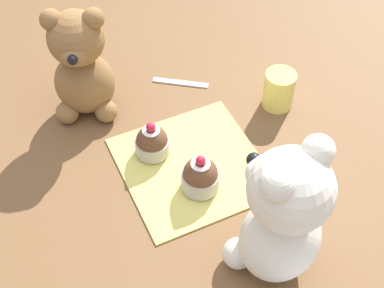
{
  "coord_description": "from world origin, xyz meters",
  "views": [
    {
      "loc": [
        0.23,
        0.5,
        0.69
      ],
      "look_at": [
        0.0,
        0.0,
        0.06
      ],
      "focal_mm": 50.0,
      "sensor_mm": 36.0,
      "label": 1
    }
  ],
  "objects_px": {
    "teddy_bear_cream": "(282,216)",
    "teddy_bear_tan": "(81,66)",
    "cupcake_near_cream_bear": "(200,176)",
    "teaspoon": "(180,82)",
    "juice_glass": "(279,90)",
    "cupcake_near_tan_bear": "(152,142)"
  },
  "relations": [
    {
      "from": "teddy_bear_cream",
      "to": "teddy_bear_tan",
      "type": "bearing_deg",
      "value": -87.19
    },
    {
      "from": "cupcake_near_cream_bear",
      "to": "teaspoon",
      "type": "relative_size",
      "value": 0.67
    },
    {
      "from": "juice_glass",
      "to": "teaspoon",
      "type": "height_order",
      "value": "juice_glass"
    },
    {
      "from": "teddy_bear_tan",
      "to": "cupcake_near_cream_bear",
      "type": "height_order",
      "value": "teddy_bear_tan"
    },
    {
      "from": "cupcake_near_tan_bear",
      "to": "teaspoon",
      "type": "xyz_separation_m",
      "value": [
        -0.11,
        -0.14,
        -0.03
      ]
    },
    {
      "from": "teddy_bear_tan",
      "to": "cupcake_near_tan_bear",
      "type": "height_order",
      "value": "teddy_bear_tan"
    },
    {
      "from": "teddy_bear_cream",
      "to": "cupcake_near_cream_bear",
      "type": "xyz_separation_m",
      "value": [
        0.04,
        -0.16,
        -0.08
      ]
    },
    {
      "from": "teddy_bear_cream",
      "to": "cupcake_near_tan_bear",
      "type": "distance_m",
      "value": 0.29
    },
    {
      "from": "cupcake_near_tan_bear",
      "to": "juice_glass",
      "type": "height_order",
      "value": "cupcake_near_tan_bear"
    },
    {
      "from": "teddy_bear_cream",
      "to": "teaspoon",
      "type": "height_order",
      "value": "teddy_bear_cream"
    },
    {
      "from": "teddy_bear_cream",
      "to": "juice_glass",
      "type": "height_order",
      "value": "teddy_bear_cream"
    },
    {
      "from": "juice_glass",
      "to": "teddy_bear_tan",
      "type": "bearing_deg",
      "value": -23.28
    },
    {
      "from": "teddy_bear_cream",
      "to": "teaspoon",
      "type": "bearing_deg",
      "value": -111.4
    },
    {
      "from": "teddy_bear_tan",
      "to": "juice_glass",
      "type": "relative_size",
      "value": 2.96
    },
    {
      "from": "juice_glass",
      "to": "teddy_bear_cream",
      "type": "bearing_deg",
      "value": 57.84
    },
    {
      "from": "cupcake_near_cream_bear",
      "to": "teddy_bear_cream",
      "type": "bearing_deg",
      "value": 103.13
    },
    {
      "from": "teddy_bear_cream",
      "to": "cupcake_near_cream_bear",
      "type": "bearing_deg",
      "value": -93.2
    },
    {
      "from": "cupcake_near_cream_bear",
      "to": "teaspoon",
      "type": "distance_m",
      "value": 0.25
    },
    {
      "from": "cupcake_near_cream_bear",
      "to": "teaspoon",
      "type": "height_order",
      "value": "cupcake_near_cream_bear"
    },
    {
      "from": "juice_glass",
      "to": "teaspoon",
      "type": "bearing_deg",
      "value": -42.65
    },
    {
      "from": "cupcake_near_tan_bear",
      "to": "juice_glass",
      "type": "xyz_separation_m",
      "value": [
        -0.25,
        -0.01,
        0.01
      ]
    },
    {
      "from": "teaspoon",
      "to": "cupcake_near_cream_bear",
      "type": "bearing_deg",
      "value": -71.93
    }
  ]
}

